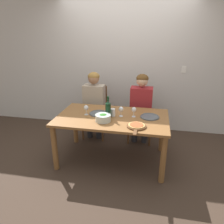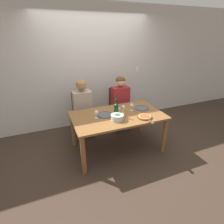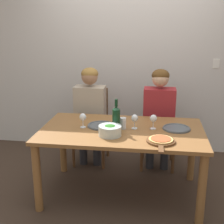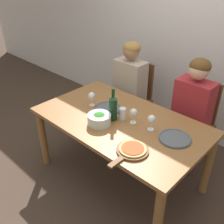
{
  "view_description": "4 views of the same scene",
  "coord_description": "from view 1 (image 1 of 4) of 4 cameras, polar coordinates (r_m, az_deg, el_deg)",
  "views": [
    {
      "loc": [
        0.59,
        -2.96,
        1.96
      ],
      "look_at": [
        -0.0,
        -0.0,
        0.81
      ],
      "focal_mm": 35.0,
      "sensor_mm": 36.0,
      "label": 1
    },
    {
      "loc": [
        -1.18,
        -2.63,
        2.09
      ],
      "look_at": [
        -0.1,
        0.04,
        0.78
      ],
      "focal_mm": 28.0,
      "sensor_mm": 36.0,
      "label": 2
    },
    {
      "loc": [
        0.32,
        -2.97,
        1.8
      ],
      "look_at": [
        -0.12,
        0.13,
        0.87
      ],
      "focal_mm": 50.0,
      "sensor_mm": 36.0,
      "label": 3
    },
    {
      "loc": [
        1.4,
        -1.61,
        2.08
      ],
      "look_at": [
        -0.09,
        -0.02,
        0.79
      ],
      "focal_mm": 42.0,
      "sensor_mm": 36.0,
      "label": 4
    }
  ],
  "objects": [
    {
      "name": "person_man",
      "position": [
        3.86,
        7.61,
        2.55
      ],
      "size": [
        0.47,
        0.51,
        1.25
      ],
      "color": "#28282D",
      "rests_on": "ground"
    },
    {
      "name": "wine_bottle",
      "position": [
        3.18,
        -1.03,
        0.76
      ],
      "size": [
        0.08,
        0.08,
        0.33
      ],
      "color": "black",
      "rests_on": "dining_table"
    },
    {
      "name": "dinner_plate_left",
      "position": [
        3.36,
        -3.53,
        -0.36
      ],
      "size": [
        0.28,
        0.28,
        0.02
      ],
      "color": "#4C5156",
      "rests_on": "dining_table"
    },
    {
      "name": "broccoli_bowl",
      "position": [
        3.08,
        -2.34,
        -1.52
      ],
      "size": [
        0.22,
        0.22,
        0.11
      ],
      "color": "silver",
      "rests_on": "dining_table"
    },
    {
      "name": "water_tumbler",
      "position": [
        3.25,
        0.27,
        -0.14
      ],
      "size": [
        0.07,
        0.07,
        0.12
      ],
      "color": "silver",
      "rests_on": "dining_table"
    },
    {
      "name": "wine_glass_centre",
      "position": [
        3.23,
        2.37,
        0.6
      ],
      "size": [
        0.07,
        0.07,
        0.15
      ],
      "color": "silver",
      "rests_on": "dining_table"
    },
    {
      "name": "pizza_on_board",
      "position": [
        2.93,
        6.41,
        -3.67
      ],
      "size": [
        0.26,
        0.4,
        0.04
      ],
      "color": "brown",
      "rests_on": "dining_table"
    },
    {
      "name": "back_wall",
      "position": [
        4.35,
        3.55,
        12.84
      ],
      "size": [
        10.0,
        0.06,
        2.7
      ],
      "color": "silver",
      "rests_on": "ground"
    },
    {
      "name": "wine_glass_right",
      "position": [
        3.23,
        5.73,
        0.48
      ],
      "size": [
        0.07,
        0.07,
        0.15
      ],
      "color": "silver",
      "rests_on": "dining_table"
    },
    {
      "name": "dining_table",
      "position": [
        3.3,
        0.08,
        -2.83
      ],
      "size": [
        1.65,
        0.97,
        0.73
      ],
      "color": "brown",
      "rests_on": "ground"
    },
    {
      "name": "chair_right",
      "position": [
        4.04,
        7.57,
        -0.14
      ],
      "size": [
        0.42,
        0.42,
        0.96
      ],
      "color": "brown",
      "rests_on": "ground"
    },
    {
      "name": "chair_left",
      "position": [
        4.18,
        -4.21,
        0.7
      ],
      "size": [
        0.42,
        0.42,
        0.96
      ],
      "color": "brown",
      "rests_on": "ground"
    },
    {
      "name": "wine_glass_left",
      "position": [
        3.32,
        -6.81,
        0.98
      ],
      "size": [
        0.07,
        0.07,
        0.15
      ],
      "color": "silver",
      "rests_on": "dining_table"
    },
    {
      "name": "ground_plane",
      "position": [
        3.6,
        0.08,
        -12.07
      ],
      "size": [
        40.0,
        40.0,
        0.0
      ],
      "primitive_type": "plane",
      "color": "#3D2D23"
    },
    {
      "name": "dinner_plate_right",
      "position": [
        3.28,
        9.83,
        -1.22
      ],
      "size": [
        0.28,
        0.28,
        0.02
      ],
      "color": "#4C5156",
      "rests_on": "dining_table"
    },
    {
      "name": "person_woman",
      "position": [
        4.0,
        -4.73,
        3.33
      ],
      "size": [
        0.47,
        0.51,
        1.25
      ],
      "color": "#28282D",
      "rests_on": "ground"
    }
  ]
}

